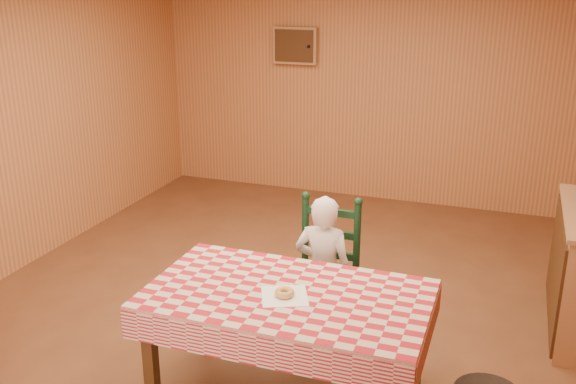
% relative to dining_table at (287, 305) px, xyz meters
% --- Properties ---
extents(ground, '(6.00, 6.00, 0.00)m').
position_rel_dining_table_xyz_m(ground, '(-0.43, 1.01, -0.69)').
color(ground, brown).
rests_on(ground, ground).
extents(cabin_walls, '(5.10, 6.05, 2.65)m').
position_rel_dining_table_xyz_m(cabin_walls, '(-0.44, 1.54, 1.14)').
color(cabin_walls, '#BE7744').
rests_on(cabin_walls, ground).
extents(dining_table, '(1.66, 0.96, 0.77)m').
position_rel_dining_table_xyz_m(dining_table, '(0.00, 0.00, 0.00)').
color(dining_table, '#462912').
rests_on(dining_table, ground).
extents(ladder_chair, '(0.44, 0.40, 1.08)m').
position_rel_dining_table_xyz_m(ladder_chair, '(0.00, 0.79, -0.18)').
color(ladder_chair, black).
rests_on(ladder_chair, ground).
extents(seated_child, '(0.41, 0.27, 1.12)m').
position_rel_dining_table_xyz_m(seated_child, '(-0.00, 0.73, -0.13)').
color(seated_child, silver).
rests_on(seated_child, ground).
extents(napkin, '(0.34, 0.34, 0.00)m').
position_rel_dining_table_xyz_m(napkin, '(-0.00, -0.05, 0.08)').
color(napkin, white).
rests_on(napkin, dining_table).
extents(donut, '(0.14, 0.14, 0.04)m').
position_rel_dining_table_xyz_m(donut, '(-0.00, -0.05, 0.11)').
color(donut, gold).
rests_on(donut, napkin).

